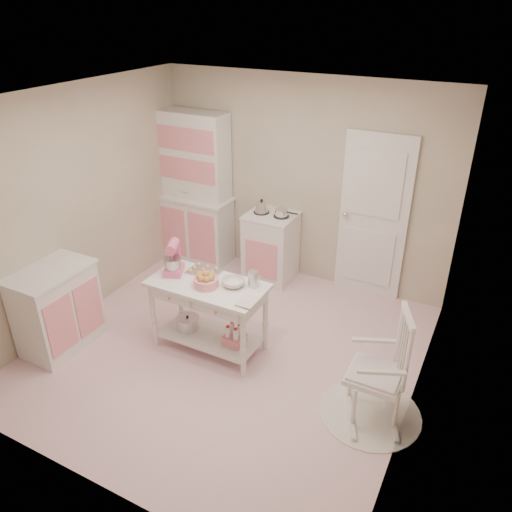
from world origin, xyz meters
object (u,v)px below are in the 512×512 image
Objects in this scene: stove at (271,247)px; bread_basket at (206,282)px; hutch at (194,189)px; rocking_chair at (376,366)px; base_cabinet at (57,309)px; stand_mixer at (173,259)px; work_table at (209,316)px.

stove reaches higher than bread_basket.
hutch is 2.19m from bread_basket.
rocking_chair is at bearing -43.69° from stove.
stand_mixer is at bearing 35.06° from base_cabinet.
stand_mixer reaches higher than work_table.
stove is at bearing -2.39° from hutch.
hutch is at bearing 93.97° from stand_mixer.
base_cabinet reaches higher than work_table.
work_table is 3.53× the size of stand_mixer.
rocking_chair is at bearing -30.97° from hutch.
stove and base_cabinet have the same top height.
bread_basket is at bearing -68.20° from work_table.
stove is 1.00× the size of base_cabinet.
bread_basket is (1.46, 0.64, 0.39)m from base_cabinet.
stove is at bearing 60.08° from base_cabinet.
hutch is 1.89× the size of rocking_chair.
work_table is at bearing 151.83° from rocking_chair.
base_cabinet is 1.34m from stand_mixer.
work_table is (-1.80, 0.15, -0.15)m from rocking_chair.
stove is 1.75m from bread_basket.
stand_mixer is (1.02, 0.71, 0.51)m from base_cabinet.
base_cabinet is at bearing -93.57° from hutch.
rocking_chair is 1.81m from bread_basket.
rocking_chair is 2.27m from stand_mixer.
hutch is 2.26× the size of base_cabinet.
stand_mixer is (-0.33, -1.63, 0.51)m from stove.
stand_mixer is at bearing 152.22° from rocking_chair.
work_table is at bearing -86.99° from stove.
stove is 0.77× the size of work_table.
rocking_chair is at bearing -4.81° from work_table.
base_cabinet is at bearing -119.92° from stove.
bread_basket is (1.31, -1.75, -0.19)m from hutch.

